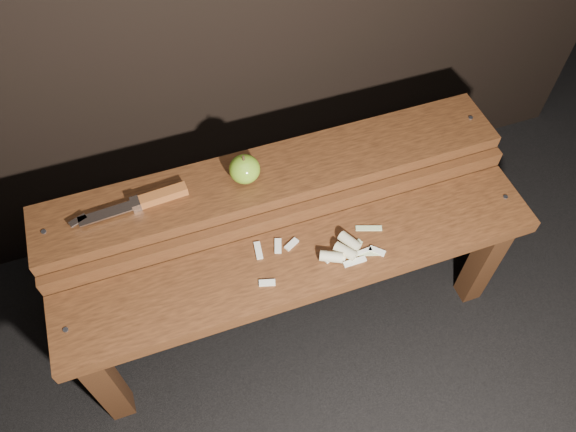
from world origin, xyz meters
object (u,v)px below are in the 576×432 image
object	(u,v)px
bench_front_tier	(304,276)
knife	(149,200)
bench_rear_tier	(275,193)
apple	(245,169)

from	to	relation	value
bench_front_tier	knife	xyz separation A→B (m)	(-0.31, 0.23, 0.16)
bench_front_tier	bench_rear_tier	bearing A→B (deg)	90.00
bench_rear_tier	knife	world-z (taller)	knife
apple	knife	xyz separation A→B (m)	(-0.24, 0.00, -0.02)
bench_front_tier	apple	distance (m)	0.30
bench_rear_tier	apple	size ratio (longest dim) A/B	14.81
knife	apple	bearing A→B (deg)	-0.69
apple	knife	world-z (taller)	apple
apple	knife	size ratio (longest dim) A/B	0.29
bench_rear_tier	knife	xyz separation A→B (m)	(-0.31, 0.01, 0.10)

